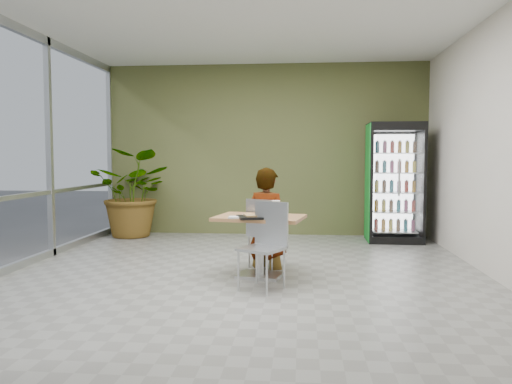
% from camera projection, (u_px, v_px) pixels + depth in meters
% --- Properties ---
extents(ground, '(7.00, 7.00, 0.00)m').
position_uv_depth(ground, '(243.00, 279.00, 6.01)').
color(ground, gray).
rests_on(ground, ground).
extents(room_envelope, '(6.00, 7.00, 3.20)m').
position_uv_depth(room_envelope, '(243.00, 146.00, 5.90)').
color(room_envelope, silver).
rests_on(room_envelope, ground).
extents(storefront_frame, '(0.10, 7.00, 3.20)m').
position_uv_depth(storefront_frame, '(2.00, 146.00, 6.17)').
color(storefront_frame, '#AEB1B3').
rests_on(storefront_frame, ground).
extents(dining_table, '(1.15, 0.91, 0.75)m').
position_uv_depth(dining_table, '(260.00, 233.00, 6.06)').
color(dining_table, '#AD6E4A').
rests_on(dining_table, ground).
extents(chair_far, '(0.54, 0.55, 0.92)m').
position_uv_depth(chair_far, '(263.00, 228.00, 6.56)').
color(chair_far, '#AEB1B3').
rests_on(chair_far, ground).
extents(chair_near, '(0.58, 0.58, 0.96)m').
position_uv_depth(chair_near, '(266.00, 238.00, 5.55)').
color(chair_near, '#AEB1B3').
rests_on(chair_near, ground).
extents(seated_woman, '(0.71, 0.61, 1.63)m').
position_uv_depth(seated_woman, '(267.00, 229.00, 6.60)').
color(seated_woman, black).
rests_on(seated_woman, ground).
extents(pizza_plate, '(0.29, 0.28, 0.03)m').
position_uv_depth(pizza_plate, '(250.00, 214.00, 6.08)').
color(pizza_plate, white).
rests_on(pizza_plate, dining_table).
extents(soda_cup, '(0.10, 0.10, 0.18)m').
position_uv_depth(soda_cup, '(276.00, 208.00, 6.09)').
color(soda_cup, white).
rests_on(soda_cup, dining_table).
extents(napkin_stack, '(0.15, 0.15, 0.02)m').
position_uv_depth(napkin_stack, '(235.00, 217.00, 5.84)').
color(napkin_stack, white).
rests_on(napkin_stack, dining_table).
extents(cafeteria_tray, '(0.56, 0.47, 0.03)m').
position_uv_depth(cafeteria_tray, '(259.00, 217.00, 5.83)').
color(cafeteria_tray, black).
rests_on(cafeteria_tray, dining_table).
extents(beverage_fridge, '(0.95, 0.73, 2.05)m').
position_uv_depth(beverage_fridge, '(395.00, 183.00, 8.61)').
color(beverage_fridge, black).
rests_on(beverage_fridge, ground).
extents(potted_plant, '(1.57, 1.39, 1.61)m').
position_uv_depth(potted_plant, '(135.00, 193.00, 9.16)').
color(potted_plant, '#325B24').
rests_on(potted_plant, ground).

